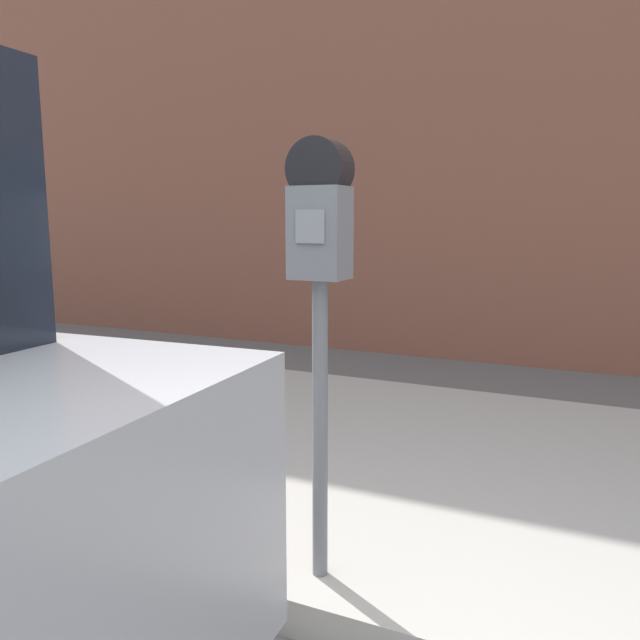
{
  "coord_description": "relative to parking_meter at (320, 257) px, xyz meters",
  "views": [
    {
      "loc": [
        0.67,
        -0.84,
        1.36
      ],
      "look_at": [
        -0.18,
        0.99,
        1.03
      ],
      "focal_mm": 35.0,
      "sensor_mm": 36.0,
      "label": 1
    }
  ],
  "objects": [
    {
      "name": "sidewalk",
      "position": [
        0.18,
        1.21,
        -1.17
      ],
      "size": [
        24.0,
        2.8,
        0.13
      ],
      "color": "#BCB7AD",
      "rests_on": "ground_plane"
    },
    {
      "name": "building_facade",
      "position": [
        0.18,
        4.3,
        1.56
      ],
      "size": [
        24.0,
        0.3,
        5.61
      ],
      "color": "#935642",
      "rests_on": "ground_plane"
    },
    {
      "name": "parking_meter",
      "position": [
        0.0,
        0.0,
        0.0
      ],
      "size": [
        0.19,
        0.15,
        1.48
      ],
      "color": "slate",
      "rests_on": "sidewalk"
    }
  ]
}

